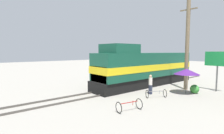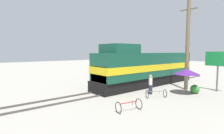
{
  "view_description": "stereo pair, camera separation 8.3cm",
  "coord_description": "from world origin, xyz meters",
  "px_view_note": "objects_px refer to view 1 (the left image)",
  "views": [
    {
      "loc": [
        13.3,
        -13.69,
        4.02
      ],
      "look_at": [
        1.2,
        -3.64,
        2.62
      ],
      "focal_mm": 28.0,
      "sensor_mm": 36.0,
      "label": 1
    },
    {
      "loc": [
        13.35,
        -13.63,
        4.02
      ],
      "look_at": [
        1.2,
        -3.64,
        2.62
      ],
      "focal_mm": 28.0,
      "sensor_mm": 36.0,
      "label": 2
    }
  ],
  "objects_px": {
    "locomotive": "(145,68)",
    "vendor_umbrella": "(187,72)",
    "bicycle_spare": "(129,106)",
    "billboard_sign": "(218,61)",
    "person_bystander": "(150,84)",
    "bicycle": "(156,94)",
    "utility_pole": "(187,44)"
  },
  "relations": [
    {
      "from": "locomotive",
      "to": "utility_pole",
      "type": "bearing_deg",
      "value": 19.52
    },
    {
      "from": "billboard_sign",
      "to": "person_bystander",
      "type": "relative_size",
      "value": 2.18
    },
    {
      "from": "vendor_umbrella",
      "to": "billboard_sign",
      "type": "height_order",
      "value": "billboard_sign"
    },
    {
      "from": "utility_pole",
      "to": "person_bystander",
      "type": "height_order",
      "value": "utility_pole"
    },
    {
      "from": "vendor_umbrella",
      "to": "bicycle_spare",
      "type": "bearing_deg",
      "value": -90.01
    },
    {
      "from": "billboard_sign",
      "to": "person_bystander",
      "type": "height_order",
      "value": "billboard_sign"
    },
    {
      "from": "bicycle",
      "to": "bicycle_spare",
      "type": "xyz_separation_m",
      "value": [
        0.93,
        -4.26,
        0.02
      ]
    },
    {
      "from": "locomotive",
      "to": "billboard_sign",
      "type": "relative_size",
      "value": 3.74
    },
    {
      "from": "locomotive",
      "to": "person_bystander",
      "type": "height_order",
      "value": "locomotive"
    },
    {
      "from": "locomotive",
      "to": "bicycle",
      "type": "bearing_deg",
      "value": -40.56
    },
    {
      "from": "vendor_umbrella",
      "to": "person_bystander",
      "type": "bearing_deg",
      "value": -126.97
    },
    {
      "from": "bicycle_spare",
      "to": "utility_pole",
      "type": "bearing_deg",
      "value": -74.58
    },
    {
      "from": "locomotive",
      "to": "utility_pole",
      "type": "xyz_separation_m",
      "value": [
        4.26,
        1.51,
        2.7
      ]
    },
    {
      "from": "billboard_sign",
      "to": "locomotive",
      "type": "bearing_deg",
      "value": -155.2
    },
    {
      "from": "billboard_sign",
      "to": "vendor_umbrella",
      "type": "bearing_deg",
      "value": -113.71
    },
    {
      "from": "locomotive",
      "to": "vendor_umbrella",
      "type": "bearing_deg",
      "value": -2.9
    },
    {
      "from": "vendor_umbrella",
      "to": "bicycle_spare",
      "type": "relative_size",
      "value": 1.31
    },
    {
      "from": "billboard_sign",
      "to": "bicycle_spare",
      "type": "xyz_separation_m",
      "value": [
        -1.47,
        -11.0,
        -2.68
      ]
    },
    {
      "from": "billboard_sign",
      "to": "bicycle",
      "type": "xyz_separation_m",
      "value": [
        -2.4,
        -6.74,
        -2.69
      ]
    },
    {
      "from": "vendor_umbrella",
      "to": "bicycle",
      "type": "relative_size",
      "value": 1.33
    },
    {
      "from": "locomotive",
      "to": "person_bystander",
      "type": "xyz_separation_m",
      "value": [
        3.14,
        -3.0,
        -1.06
      ]
    },
    {
      "from": "billboard_sign",
      "to": "utility_pole",
      "type": "bearing_deg",
      "value": -146.88
    },
    {
      "from": "locomotive",
      "to": "vendor_umbrella",
      "type": "height_order",
      "value": "locomotive"
    },
    {
      "from": "utility_pole",
      "to": "vendor_umbrella",
      "type": "bearing_deg",
      "value": -62.1
    },
    {
      "from": "utility_pole",
      "to": "vendor_umbrella",
      "type": "xyz_separation_m",
      "value": [
        0.94,
        -1.77,
        -2.65
      ]
    },
    {
      "from": "bicycle",
      "to": "bicycle_spare",
      "type": "height_order",
      "value": "bicycle_spare"
    },
    {
      "from": "vendor_umbrella",
      "to": "billboard_sign",
      "type": "bearing_deg",
      "value": 66.29
    },
    {
      "from": "locomotive",
      "to": "billboard_sign",
      "type": "bearing_deg",
      "value": 24.8
    },
    {
      "from": "locomotive",
      "to": "utility_pole",
      "type": "height_order",
      "value": "utility_pole"
    },
    {
      "from": "locomotive",
      "to": "bicycle_spare",
      "type": "height_order",
      "value": "locomotive"
    },
    {
      "from": "utility_pole",
      "to": "bicycle",
      "type": "xyz_separation_m",
      "value": [
        0.01,
        -5.17,
        -4.41
      ]
    },
    {
      "from": "bicycle",
      "to": "person_bystander",
      "type": "bearing_deg",
      "value": 1.68
    }
  ]
}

